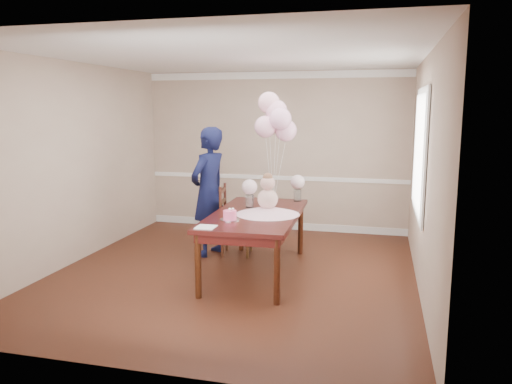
% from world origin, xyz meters
% --- Properties ---
extents(floor, '(4.50, 5.00, 0.00)m').
position_xyz_m(floor, '(0.00, 0.00, 0.00)').
color(floor, black).
rests_on(floor, ground).
extents(ceiling, '(4.50, 5.00, 0.02)m').
position_xyz_m(ceiling, '(0.00, 0.00, 2.70)').
color(ceiling, white).
rests_on(ceiling, wall_back).
extents(wall_back, '(4.50, 0.02, 2.70)m').
position_xyz_m(wall_back, '(0.00, 2.50, 1.35)').
color(wall_back, tan).
rests_on(wall_back, floor).
extents(wall_front, '(4.50, 0.02, 2.70)m').
position_xyz_m(wall_front, '(0.00, -2.50, 1.35)').
color(wall_front, tan).
rests_on(wall_front, floor).
extents(wall_left, '(0.02, 5.00, 2.70)m').
position_xyz_m(wall_left, '(-2.25, 0.00, 1.35)').
color(wall_left, tan).
rests_on(wall_left, floor).
extents(wall_right, '(0.02, 5.00, 2.70)m').
position_xyz_m(wall_right, '(2.25, 0.00, 1.35)').
color(wall_right, tan).
rests_on(wall_right, floor).
extents(chair_rail_trim, '(4.50, 0.02, 0.07)m').
position_xyz_m(chair_rail_trim, '(0.00, 2.49, 0.90)').
color(chair_rail_trim, white).
rests_on(chair_rail_trim, wall_back).
extents(crown_molding, '(4.50, 0.02, 0.12)m').
position_xyz_m(crown_molding, '(0.00, 2.49, 2.63)').
color(crown_molding, white).
rests_on(crown_molding, wall_back).
extents(baseboard_trim, '(4.50, 0.02, 0.12)m').
position_xyz_m(baseboard_trim, '(0.00, 2.49, 0.06)').
color(baseboard_trim, white).
rests_on(baseboard_trim, floor).
extents(window_frame, '(0.02, 1.66, 1.56)m').
position_xyz_m(window_frame, '(2.23, 0.50, 1.55)').
color(window_frame, silver).
rests_on(window_frame, wall_right).
extents(window_blinds, '(0.01, 1.50, 1.40)m').
position_xyz_m(window_blinds, '(2.21, 0.50, 1.55)').
color(window_blinds, white).
rests_on(window_blinds, wall_right).
extents(dining_table_top, '(1.11, 2.13, 0.05)m').
position_xyz_m(dining_table_top, '(0.27, 0.08, 0.76)').
color(dining_table_top, black).
rests_on(dining_table_top, table_leg_fl).
extents(table_apron, '(1.00, 2.02, 0.11)m').
position_xyz_m(table_apron, '(0.27, 0.08, 0.68)').
color(table_apron, black).
rests_on(table_apron, table_leg_fl).
extents(table_leg_fl, '(0.08, 0.08, 0.74)m').
position_xyz_m(table_leg_fl, '(-0.14, -0.90, 0.37)').
color(table_leg_fl, black).
rests_on(table_leg_fl, floor).
extents(table_leg_fr, '(0.08, 0.08, 0.74)m').
position_xyz_m(table_leg_fr, '(0.74, -0.87, 0.37)').
color(table_leg_fr, black).
rests_on(table_leg_fr, floor).
extents(table_leg_bl, '(0.08, 0.08, 0.74)m').
position_xyz_m(table_leg_bl, '(-0.20, 1.04, 0.37)').
color(table_leg_bl, black).
rests_on(table_leg_bl, floor).
extents(table_leg_br, '(0.08, 0.08, 0.74)m').
position_xyz_m(table_leg_br, '(0.69, 1.06, 0.37)').
color(table_leg_br, black).
rests_on(table_leg_br, floor).
extents(baby_skirt, '(0.82, 0.82, 0.11)m').
position_xyz_m(baby_skirt, '(0.43, 0.03, 0.84)').
color(baby_skirt, '#E8ABBF').
rests_on(baby_skirt, dining_table_top).
extents(baby_torso, '(0.25, 0.25, 0.25)m').
position_xyz_m(baby_torso, '(0.43, 0.03, 0.98)').
color(baby_torso, pink).
rests_on(baby_torso, baby_skirt).
extents(baby_head, '(0.18, 0.18, 0.18)m').
position_xyz_m(baby_head, '(0.43, 0.03, 1.18)').
color(baby_head, '#CE998E').
rests_on(baby_head, baby_torso).
extents(baby_hair, '(0.13, 0.13, 0.13)m').
position_xyz_m(baby_hair, '(0.43, 0.03, 1.24)').
color(baby_hair, brown).
rests_on(baby_hair, baby_head).
extents(cake_platter, '(0.24, 0.24, 0.01)m').
position_xyz_m(cake_platter, '(0.08, -0.40, 0.79)').
color(cake_platter, silver).
rests_on(cake_platter, dining_table_top).
extents(birthday_cake, '(0.16, 0.16, 0.11)m').
position_xyz_m(birthday_cake, '(0.08, -0.40, 0.85)').
color(birthday_cake, '#FE508B').
rests_on(birthday_cake, cake_platter).
extents(cake_flower_a, '(0.03, 0.03, 0.03)m').
position_xyz_m(cake_flower_a, '(0.08, -0.40, 0.92)').
color(cake_flower_a, white).
rests_on(cake_flower_a, birthday_cake).
extents(cake_flower_b, '(0.03, 0.03, 0.03)m').
position_xyz_m(cake_flower_b, '(0.11, -0.38, 0.92)').
color(cake_flower_b, white).
rests_on(cake_flower_b, birthday_cake).
extents(rose_vase_near, '(0.11, 0.11, 0.17)m').
position_xyz_m(rose_vase_near, '(0.11, 0.39, 0.87)').
color(rose_vase_near, silver).
rests_on(rose_vase_near, dining_table_top).
extents(roses_near, '(0.20, 0.20, 0.20)m').
position_xyz_m(roses_near, '(0.11, 0.39, 1.06)').
color(roses_near, beige).
rests_on(roses_near, rose_vase_near).
extents(rose_vase_far, '(0.11, 0.11, 0.17)m').
position_xyz_m(rose_vase_far, '(0.65, 0.99, 0.87)').
color(rose_vase_far, silver).
rests_on(rose_vase_far, dining_table_top).
extents(roses_far, '(0.20, 0.20, 0.20)m').
position_xyz_m(roses_far, '(0.65, 0.99, 1.06)').
color(roses_far, beige).
rests_on(roses_far, rose_vase_far).
extents(napkin, '(0.22, 0.22, 0.01)m').
position_xyz_m(napkin, '(-0.07, -0.82, 0.79)').
color(napkin, white).
rests_on(napkin, dining_table_top).
extents(balloon_weight, '(0.04, 0.04, 0.02)m').
position_xyz_m(balloon_weight, '(0.36, 0.66, 0.80)').
color(balloon_weight, silver).
rests_on(balloon_weight, dining_table_top).
extents(balloon_a, '(0.29, 0.29, 0.29)m').
position_xyz_m(balloon_a, '(0.26, 0.66, 1.84)').
color(balloon_a, '#FFB4CF').
rests_on(balloon_a, balloon_ribbon_a).
extents(balloon_b, '(0.29, 0.29, 0.29)m').
position_xyz_m(balloon_b, '(0.47, 0.61, 1.95)').
color(balloon_b, '#FFB4DB').
rests_on(balloon_b, balloon_ribbon_b).
extents(balloon_c, '(0.29, 0.29, 0.29)m').
position_xyz_m(balloon_c, '(0.38, 0.77, 2.05)').
color(balloon_c, '#FDB3D0').
rests_on(balloon_c, balloon_ribbon_c).
extents(balloon_d, '(0.29, 0.29, 0.29)m').
position_xyz_m(balloon_d, '(0.27, 0.79, 2.16)').
color(balloon_d, '#FFB4C3').
rests_on(balloon_d, balloon_ribbon_d).
extents(balloon_e, '(0.29, 0.29, 0.29)m').
position_xyz_m(balloon_e, '(0.52, 0.75, 1.79)').
color(balloon_e, '#FFB4D4').
rests_on(balloon_e, balloon_ribbon_e).
extents(balloon_ribbon_a, '(0.10, 0.01, 0.88)m').
position_xyz_m(balloon_ribbon_a, '(0.31, 0.66, 1.24)').
color(balloon_ribbon_a, white).
rests_on(balloon_ribbon_a, balloon_weight).
extents(balloon_ribbon_b, '(0.11, 0.05, 0.98)m').
position_xyz_m(balloon_ribbon_b, '(0.41, 0.64, 1.29)').
color(balloon_ribbon_b, silver).
rests_on(balloon_ribbon_b, balloon_weight).
extents(balloon_ribbon_c, '(0.02, 0.10, 1.09)m').
position_xyz_m(balloon_ribbon_c, '(0.37, 0.72, 1.35)').
color(balloon_ribbon_c, white).
rests_on(balloon_ribbon_c, balloon_weight).
extents(balloon_ribbon_d, '(0.09, 0.11, 1.19)m').
position_xyz_m(balloon_ribbon_d, '(0.32, 0.72, 1.40)').
color(balloon_ribbon_d, silver).
rests_on(balloon_ribbon_d, balloon_weight).
extents(balloon_ribbon_e, '(0.15, 0.08, 0.82)m').
position_xyz_m(balloon_ribbon_e, '(0.44, 0.71, 1.21)').
color(balloon_ribbon_e, white).
rests_on(balloon_ribbon_e, balloon_weight).
extents(dining_chair_seat, '(0.49, 0.49, 0.05)m').
position_xyz_m(dining_chair_seat, '(-0.20, 0.81, 0.45)').
color(dining_chair_seat, '#3B1410').
rests_on(dining_chair_seat, chair_leg_fl).
extents(chair_leg_fl, '(0.04, 0.04, 0.43)m').
position_xyz_m(chair_leg_fl, '(-0.35, 0.61, 0.21)').
color(chair_leg_fl, '#3D1D10').
rests_on(chair_leg_fl, floor).
extents(chair_leg_fr, '(0.04, 0.04, 0.43)m').
position_xyz_m(chair_leg_fr, '(0.00, 0.66, 0.21)').
color(chair_leg_fr, '#3C2310').
rests_on(chair_leg_fr, floor).
extents(chair_leg_bl, '(0.04, 0.04, 0.43)m').
position_xyz_m(chair_leg_bl, '(-0.40, 0.97, 0.21)').
color(chair_leg_bl, '#3E1F10').
rests_on(chair_leg_bl, floor).
extents(chair_leg_br, '(0.04, 0.04, 0.43)m').
position_xyz_m(chair_leg_br, '(-0.04, 1.01, 0.21)').
color(chair_leg_br, '#37200F').
rests_on(chair_leg_br, floor).
extents(chair_back_post_l, '(0.04, 0.04, 0.56)m').
position_xyz_m(chair_back_post_l, '(-0.37, 0.61, 0.74)').
color(chair_back_post_l, '#3B1710').
rests_on(chair_back_post_l, dining_chair_seat).
extents(chair_back_post_r, '(0.04, 0.04, 0.56)m').
position_xyz_m(chair_back_post_r, '(-0.42, 0.97, 0.74)').
color(chair_back_post_r, '#39140F').
rests_on(chair_back_post_r, dining_chair_seat).
extents(chair_slat_low, '(0.08, 0.40, 0.05)m').
position_xyz_m(chair_slat_low, '(-0.40, 0.79, 0.62)').
color(chair_slat_low, '#37150F').
rests_on(chair_slat_low, dining_chair_seat).
extents(chair_slat_mid, '(0.08, 0.40, 0.05)m').
position_xyz_m(chair_slat_mid, '(-0.40, 0.79, 0.77)').
color(chair_slat_mid, '#361C0E').
rests_on(chair_slat_mid, dining_chair_seat).
extents(chair_slat_top, '(0.08, 0.40, 0.05)m').
position_xyz_m(chair_slat_top, '(-0.40, 0.79, 0.93)').
color(chair_slat_top, '#33170E').
rests_on(chair_slat_top, dining_chair_seat).
extents(woman, '(0.64, 0.77, 1.83)m').
position_xyz_m(woman, '(-0.58, 0.73, 0.92)').
color(woman, black).
rests_on(woman, floor).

